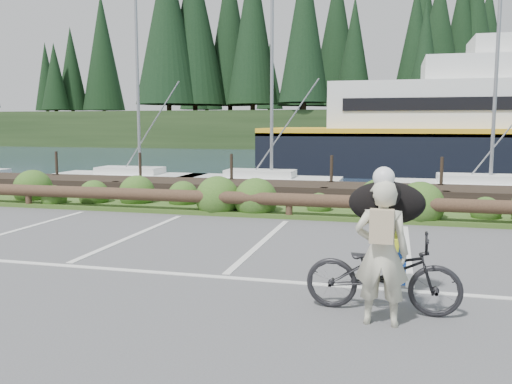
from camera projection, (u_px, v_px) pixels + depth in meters
ground at (231, 270)px, 8.16m from camera, size 72.00×72.00×0.00m
harbor_backdrop at (383, 138)px, 83.45m from camera, size 170.00×160.00×30.00m
vegetation_strip at (294, 212)px, 13.25m from camera, size 34.00×1.60×0.10m
log_rail at (289, 219)px, 12.58m from camera, size 32.00×0.30×0.60m
bicycle at (383, 273)px, 6.31m from camera, size 1.80×0.67×0.94m
cyclist at (382, 253)px, 5.87m from camera, size 0.60×0.40×1.61m
dog at (387, 203)px, 6.77m from camera, size 0.49×0.96×0.55m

